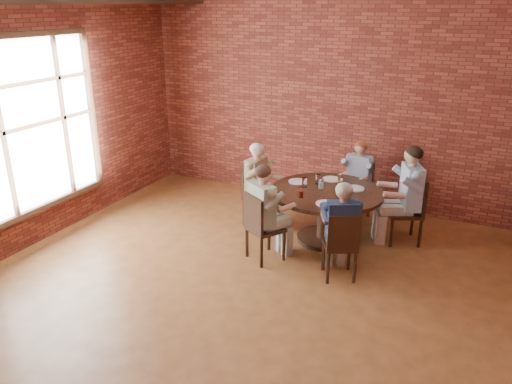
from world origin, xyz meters
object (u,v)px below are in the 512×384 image
at_px(diner_d, 266,213).
at_px(smartphone, 339,206).
at_px(chair_e, 341,244).
at_px(chair_d, 260,225).
at_px(chair_c, 255,192).
at_px(chair_a, 411,207).
at_px(dining_table, 326,205).
at_px(chair_b, 359,187).
at_px(diner_c, 259,185).
at_px(diner_b, 357,181).
at_px(diner_e, 341,231).
at_px(diner_a, 406,195).

xyz_separation_m(diner_d, smartphone, (0.84, 0.39, 0.11)).
bearing_deg(chair_e, chair_d, -29.32).
bearing_deg(chair_e, chair_c, -60.80).
bearing_deg(chair_a, diner_d, -74.41).
xyz_separation_m(dining_table, diner_d, (-0.53, -0.85, 0.12)).
xyz_separation_m(chair_b, diner_c, (-1.28, -0.92, 0.15)).
bearing_deg(chair_e, chair_b, -109.00).
relative_size(chair_a, diner_b, 0.79).
distance_m(diner_d, smartphone, 0.93).
height_order(chair_d, diner_e, diner_e).
height_order(dining_table, chair_b, chair_b).
bearing_deg(diner_c, diner_a, -74.85).
bearing_deg(diner_c, smartphone, -106.44).
height_order(chair_b, diner_e, diner_e).
height_order(dining_table, chair_a, chair_a).
relative_size(chair_a, smartphone, 7.56).
distance_m(dining_table, smartphone, 0.60).
bearing_deg(smartphone, dining_table, 145.39).
distance_m(diner_b, diner_d, 1.96).
distance_m(chair_c, chair_e, 1.97).
bearing_deg(diner_c, diner_d, -144.43).
height_order(dining_table, diner_b, diner_b).
bearing_deg(chair_c, diner_c, -90.00).
xyz_separation_m(chair_a, chair_c, (-2.23, -0.35, -0.03)).
bearing_deg(dining_table, diner_a, 24.06).
relative_size(chair_a, diner_d, 0.74).
relative_size(dining_table, diner_e, 1.26).
xyz_separation_m(diner_a, chair_d, (-1.56, -1.36, -0.19)).
distance_m(dining_table, chair_b, 1.06).
bearing_deg(chair_d, chair_c, -29.11).
height_order(dining_table, chair_e, chair_e).
xyz_separation_m(chair_c, chair_d, (0.58, -1.05, 0.01)).
bearing_deg(chair_c, dining_table, -90.00).
bearing_deg(chair_a, chair_b, -146.64).
xyz_separation_m(chair_a, diner_e, (-0.61, -1.37, 0.10)).
xyz_separation_m(chair_c, diner_e, (1.62, -1.02, 0.13)).
relative_size(diner_a, diner_b, 1.13).
distance_m(diner_a, diner_e, 1.43).
relative_size(diner_a, diner_e, 1.12).
distance_m(chair_d, diner_e, 1.05).
xyz_separation_m(diner_c, diner_d, (0.54, -0.97, 0.02)).
xyz_separation_m(dining_table, chair_d, (-0.58, -0.92, -0.03)).
relative_size(chair_b, chair_c, 0.98).
height_order(diner_a, chair_d, diner_a).
bearing_deg(chair_e, diner_d, -33.15).
distance_m(chair_b, chair_e, 2.01).
relative_size(chair_d, chair_e, 1.04).
bearing_deg(chair_a, chair_e, -45.88).
relative_size(dining_table, chair_e, 1.76).
distance_m(chair_a, diner_d, 2.09).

